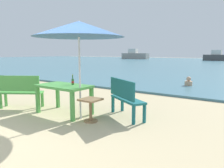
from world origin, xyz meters
The scene contains 10 objects.
ground_plane centered at (0.00, 0.00, 0.00)m, with size 120.00×120.00×0.00m, color #C6B287.
picnic_table_green centered at (-0.60, 1.26, 0.65)m, with size 1.40×0.80×0.76m.
beer_bottle_amber centered at (-0.44, 1.42, 0.85)m, with size 0.07×0.07×0.26m.
patio_umbrella centered at (0.04, 1.18, 2.12)m, with size 2.10×2.10×2.30m.
side_table_wood centered at (0.38, 1.16, 0.35)m, with size 0.44×0.44×0.54m.
bench_teal_center centered at (0.87, 1.88, 0.54)m, with size 1.22×0.92×0.95m.
bench_green_left centered at (-2.04, 0.93, 0.54)m, with size 1.21×0.95×0.95m.
swimmer_person centered at (0.81, 7.55, 0.24)m, with size 0.34×0.34×0.41m.
boat_cargo_ship centered at (-3.18, 40.49, 0.76)m, with size 5.21×1.42×1.89m.
boat_fishing_trawler centered at (-20.74, 41.31, 0.89)m, with size 6.23×1.70×2.26m.
Camera 1 is at (3.58, -2.55, 1.60)m, focal length 34.80 mm.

